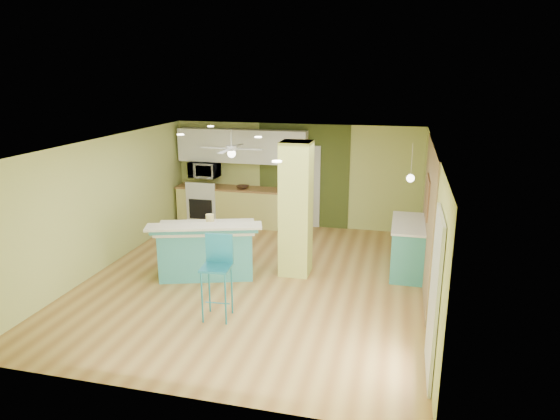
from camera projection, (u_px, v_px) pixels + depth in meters
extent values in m
cube|color=#9E6D37|center=(255.00, 280.00, 9.17)|extent=(6.00, 7.00, 0.01)
cube|color=white|center=(253.00, 143.00, 8.49)|extent=(6.00, 7.00, 0.01)
cube|color=#C1CA6C|center=(296.00, 176.00, 12.11)|extent=(6.00, 0.01, 2.50)
cube|color=#C1CA6C|center=(163.00, 298.00, 5.55)|extent=(6.00, 0.01, 2.50)
cube|color=#C1CA6C|center=(104.00, 204.00, 9.52)|extent=(0.01, 7.00, 2.50)
cube|color=#C1CA6C|center=(430.00, 226.00, 8.13)|extent=(0.01, 7.00, 2.50)
cube|color=#84694B|center=(428.00, 216.00, 8.70)|extent=(0.02, 3.40, 2.50)
cube|color=#445120|center=(304.00, 176.00, 12.05)|extent=(2.20, 0.02, 2.50)
cube|color=silver|center=(303.00, 186.00, 12.09)|extent=(0.82, 0.05, 2.00)
cube|color=silver|center=(434.00, 297.00, 6.04)|extent=(0.04, 1.08, 2.10)
cube|color=#CAD663|center=(296.00, 209.00, 9.15)|extent=(0.55, 0.55, 2.50)
cube|color=#D7D170|center=(242.00, 207.00, 12.34)|extent=(3.20, 0.60, 0.90)
cube|color=brown|center=(241.00, 189.00, 12.21)|extent=(3.25, 0.63, 0.04)
cube|color=white|center=(206.00, 205.00, 12.56)|extent=(0.76, 0.64, 0.90)
cube|color=black|center=(201.00, 209.00, 12.26)|extent=(0.59, 0.02, 0.50)
cube|color=white|center=(200.00, 186.00, 12.13)|extent=(0.76, 0.06, 0.18)
cube|color=white|center=(242.00, 146.00, 12.05)|extent=(3.20, 0.34, 0.80)
imported|color=silver|center=(204.00, 170.00, 12.32)|extent=(0.70, 0.48, 0.39)
cylinder|color=silver|center=(231.00, 139.00, 10.67)|extent=(0.03, 0.03, 0.40)
cylinder|color=silver|center=(231.00, 148.00, 10.73)|extent=(0.24, 0.24, 0.10)
sphere|color=white|center=(232.00, 154.00, 10.76)|extent=(0.18, 0.18, 0.18)
cylinder|color=white|center=(412.00, 161.00, 8.67)|extent=(0.01, 0.01, 0.62)
sphere|color=white|center=(410.00, 178.00, 8.75)|extent=(0.14, 0.14, 0.14)
cube|color=brown|center=(427.00, 197.00, 8.81)|extent=(0.03, 0.90, 0.70)
cube|color=teal|center=(207.00, 252.00, 9.30)|extent=(1.86, 1.32, 0.89)
cube|color=silver|center=(206.00, 228.00, 9.17)|extent=(1.98, 1.44, 0.05)
cube|color=teal|center=(204.00, 230.00, 8.77)|extent=(1.85, 0.72, 0.13)
cube|color=silver|center=(204.00, 226.00, 8.75)|extent=(2.06, 1.02, 0.04)
cylinder|color=teal|center=(202.00, 298.00, 7.49)|extent=(0.03, 0.03, 0.82)
cylinder|color=teal|center=(226.00, 300.00, 7.43)|extent=(0.03, 0.03, 0.82)
cylinder|color=teal|center=(209.00, 288.00, 7.83)|extent=(0.03, 0.03, 0.82)
cylinder|color=teal|center=(232.00, 289.00, 7.77)|extent=(0.03, 0.03, 0.82)
cube|color=teal|center=(216.00, 268.00, 7.51)|extent=(0.46, 0.46, 0.03)
cube|color=teal|center=(219.00, 248.00, 7.63)|extent=(0.43, 0.07, 0.46)
cube|color=teal|center=(408.00, 248.00, 9.44)|extent=(0.60, 1.44, 0.93)
cube|color=white|center=(410.00, 224.00, 9.31)|extent=(0.64, 1.51, 0.04)
imported|color=#3C2518|center=(243.00, 187.00, 12.11)|extent=(0.32, 0.32, 0.08)
cylinder|color=yellow|center=(210.00, 219.00, 9.31)|extent=(0.15, 0.15, 0.18)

